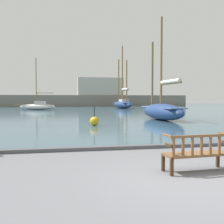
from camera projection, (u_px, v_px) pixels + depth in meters
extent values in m
plane|color=slate|center=(191.00, 179.00, 6.13)|extent=(160.00, 160.00, 0.00)
cube|color=#385666|center=(73.00, 108.00, 49.24)|extent=(100.00, 80.00, 0.08)
cube|color=#4C4C50|center=(140.00, 147.00, 9.90)|extent=(40.00, 0.30, 0.12)
cube|color=#3D2A19|center=(163.00, 162.00, 6.82)|extent=(0.07, 0.07, 0.42)
cube|color=#3D2A19|center=(218.00, 159.00, 7.21)|extent=(0.07, 0.07, 0.42)
cube|color=#3D2A19|center=(172.00, 167.00, 6.38)|extent=(0.07, 0.07, 0.42)
cube|color=brown|center=(196.00, 154.00, 6.79)|extent=(1.63, 0.62, 0.06)
cube|color=brown|center=(202.00, 136.00, 6.55)|extent=(1.60, 0.15, 0.06)
cube|color=brown|center=(174.00, 147.00, 6.38)|extent=(0.06, 0.04, 0.41)
cube|color=brown|center=(183.00, 147.00, 6.44)|extent=(0.06, 0.04, 0.41)
cube|color=brown|center=(192.00, 146.00, 6.50)|extent=(0.06, 0.04, 0.41)
cube|color=brown|center=(202.00, 146.00, 6.56)|extent=(0.06, 0.04, 0.41)
cube|color=brown|center=(210.00, 146.00, 6.63)|extent=(0.06, 0.04, 0.41)
cube|color=brown|center=(219.00, 145.00, 6.69)|extent=(0.06, 0.04, 0.41)
cube|color=#3D2A19|center=(169.00, 145.00, 6.49)|extent=(0.08, 0.30, 0.06)
cube|color=brown|center=(167.00, 135.00, 6.57)|extent=(0.09, 0.47, 0.04)
cube|color=brown|center=(224.00, 133.00, 6.96)|extent=(0.09, 0.47, 0.04)
ellipsoid|color=silver|center=(37.00, 107.00, 41.65)|extent=(5.55, 2.82, 0.86)
cube|color=white|center=(37.00, 105.00, 41.64)|extent=(4.84, 2.32, 0.08)
cube|color=beige|center=(40.00, 103.00, 41.58)|extent=(1.72, 1.13, 0.61)
cylinder|color=brown|center=(36.00, 82.00, 41.49)|extent=(0.13, 0.13, 6.96)
cylinder|color=brown|center=(45.00, 93.00, 41.43)|extent=(2.47, 0.86, 0.10)
cylinder|color=brown|center=(17.00, 105.00, 41.97)|extent=(0.81, 0.34, 0.10)
ellipsoid|color=navy|center=(162.00, 112.00, 22.24)|extent=(2.03, 6.89, 1.27)
cube|color=#516B9E|center=(162.00, 107.00, 22.22)|extent=(1.56, 6.05, 0.08)
cylinder|color=brown|center=(161.00, 62.00, 22.21)|extent=(0.18, 0.18, 7.09)
cylinder|color=brown|center=(170.00, 83.00, 20.66)|extent=(0.27, 3.38, 0.14)
cylinder|color=silver|center=(170.00, 81.00, 20.65)|extent=(0.40, 3.05, 0.28)
cylinder|color=brown|center=(152.00, 74.00, 24.07)|extent=(0.18, 0.18, 5.49)
ellipsoid|color=navy|center=(123.00, 105.00, 48.67)|extent=(2.81, 7.74, 1.27)
cube|color=#516B9E|center=(123.00, 103.00, 48.66)|extent=(2.19, 6.79, 0.08)
cube|color=beige|center=(124.00, 101.00, 48.10)|extent=(1.33, 1.86, 0.56)
cylinder|color=brown|center=(122.00, 74.00, 48.60)|extent=(0.21, 0.21, 9.76)
cylinder|color=brown|center=(125.00, 90.00, 47.26)|extent=(0.44, 3.09, 0.17)
cylinder|color=silver|center=(125.00, 89.00, 47.25)|extent=(0.59, 2.80, 0.34)
cylinder|color=brown|center=(119.00, 81.00, 50.65)|extent=(0.21, 0.21, 7.69)
cylinder|color=brown|center=(127.00, 81.00, 46.49)|extent=(0.21, 0.21, 7.01)
sphere|color=gold|center=(94.00, 121.00, 17.43)|extent=(0.56, 0.56, 0.56)
cylinder|color=#2D2D33|center=(94.00, 111.00, 17.40)|extent=(0.06, 0.06, 0.70)
cube|color=slate|center=(70.00, 101.00, 59.42)|extent=(51.58, 2.40, 2.48)
cube|color=#B7B2A3|center=(100.00, 86.00, 60.54)|extent=(9.80, 2.00, 3.78)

